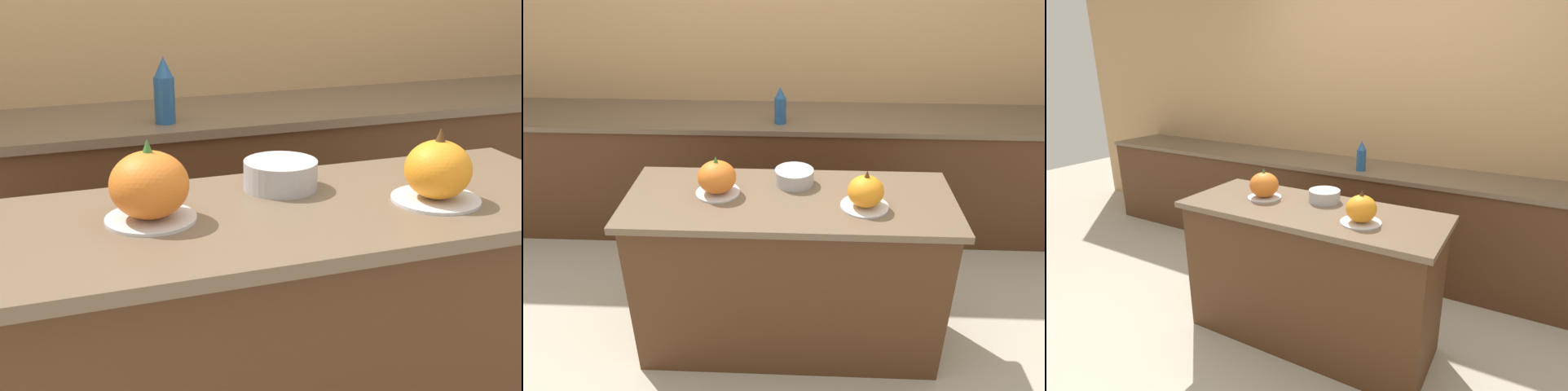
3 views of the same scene
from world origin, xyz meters
TOP-DOWN VIEW (x-y plane):
  - ground_plane at (0.00, 0.00)m, footprint 12.00×12.00m
  - wall_back at (0.00, 1.51)m, footprint 8.00×0.06m
  - kitchen_island at (0.00, 0.00)m, footprint 1.59×0.62m
  - back_counter at (0.00, 1.18)m, footprint 6.00×0.60m
  - pumpkin_cake_left at (-0.35, 0.03)m, footprint 0.22×0.22m
  - pumpkin_cake_right at (0.35, -0.07)m, footprint 0.22×0.22m
  - bottle_tall at (-0.10, 1.04)m, footprint 0.08×0.08m
  - mixing_bowl at (0.02, 0.15)m, footprint 0.20×0.20m

SIDE VIEW (x-z plane):
  - ground_plane at x=0.00m, z-range 0.00..0.00m
  - back_counter at x=0.00m, z-range 0.00..0.88m
  - kitchen_island at x=0.00m, z-range 0.00..0.90m
  - mixing_bowl at x=0.02m, z-range 0.90..0.97m
  - pumpkin_cake_right at x=0.35m, z-range 0.88..1.06m
  - pumpkin_cake_left at x=-0.35m, z-range 0.88..1.08m
  - bottle_tall at x=-0.10m, z-range 0.88..1.12m
  - wall_back at x=0.00m, z-range 0.00..2.50m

